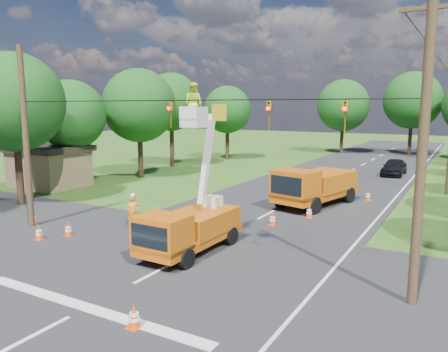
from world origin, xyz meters
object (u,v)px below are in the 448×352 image
Objects in this scene: traffic_cone_2 at (309,212)px; traffic_cone_6 at (368,195)px; tree_left_b at (14,102)px; tree_left_c at (71,115)px; shed at (49,166)px; tree_far_b at (413,100)px; traffic_cone_0 at (134,317)px; bucket_truck at (189,218)px; ground_worker at (133,212)px; pole_right_near at (423,140)px; tree_left_f at (227,110)px; tree_far_a at (343,105)px; traffic_cone_5 at (33,218)px; second_truck at (314,186)px; pole_left at (26,138)px; traffic_cone_3 at (68,229)px; tree_left_d at (139,106)px; traffic_cone_1 at (272,219)px; traffic_cone_4 at (39,233)px; tree_left_e at (171,102)px; distant_car at (394,167)px.

traffic_cone_2 is 6.46m from traffic_cone_6.
tree_left_b reaches higher than tree_left_c.
shed is 0.53× the size of tree_far_b.
bucket_truck is at bearing 110.26° from traffic_cone_0.
bucket_truck is 4.98m from ground_worker.
pole_right_near reaches higher than tree_left_f.
traffic_cone_5 is at bearing -96.21° from tree_far_a.
second_truck is 0.77× the size of pole_left.
traffic_cone_2 is 0.09× the size of tree_left_c.
second_truck is at bearing 82.35° from bucket_truck.
tree_left_f is at bearing 145.16° from second_truck.
traffic_cone_3 is 0.08× the size of pole_left.
ground_worker is at bearing -51.02° from tree_left_d.
tree_far_a is (4.50, 43.00, 1.69)m from pole_left.
ground_worker is 2.33× the size of traffic_cone_5.
tree_left_c is 0.85× the size of tree_far_a.
traffic_cone_3 is at bearing -139.55° from traffic_cone_1.
tree_far_a is at bearing -165.96° from tree_far_b.
traffic_cone_4 is at bearing -76.31° from tree_left_f.
pole_left reaches higher than bucket_truck.
pole_right_near is at bearing -41.01° from tree_left_e.
ground_worker is at bearing 160.08° from bucket_truck.
tree_left_e reaches higher than traffic_cone_2.
tree_left_e is at bearing -119.33° from tree_far_a.
traffic_cone_2 is 24.09m from tree_left_e.
pole_left reaches higher than traffic_cone_3.
traffic_cone_0 is 0.13× the size of shed.
second_truck is 15.65m from traffic_cone_4.
tree_left_b is at bearing 171.60° from bucket_truck.
tree_left_c is 13.05m from tree_left_e.
traffic_cone_6 is (8.91, 12.48, -0.47)m from ground_worker.
pole_right_near reaches higher than ground_worker.
second_truck reaches higher than traffic_cone_4.
shed is at bearing 136.74° from pole_left.
tree_left_f is 0.88× the size of tree_far_a.
traffic_cone_3 is 0.08× the size of tree_left_e.
traffic_cone_6 is at bearing -38.69° from tree_left_f.
tree_left_c is at bearing -164.25° from traffic_cone_6.
pole_left is at bearing -149.70° from traffic_cone_1.
second_truck is 0.73× the size of tree_far_a.
traffic_cone_0 is at bearing -23.77° from traffic_cone_4.
tree_left_c is at bearing 142.14° from traffic_cone_0.
tree_far_a is (13.00, 35.00, 4.57)m from shed.
traffic_cone_1 is at bearing 30.30° from pole_left.
tree_far_b is at bearing 87.26° from traffic_cone_1.
tree_left_c is (-16.34, 8.44, 3.91)m from bucket_truck.
tree_left_d reaches higher than distant_car.
tree_left_e is at bearing 114.86° from traffic_cone_3.
traffic_cone_3 is (-7.62, -6.50, 0.00)m from traffic_cone_1.
tree_far_b is (1.44, 33.40, 5.54)m from second_truck.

